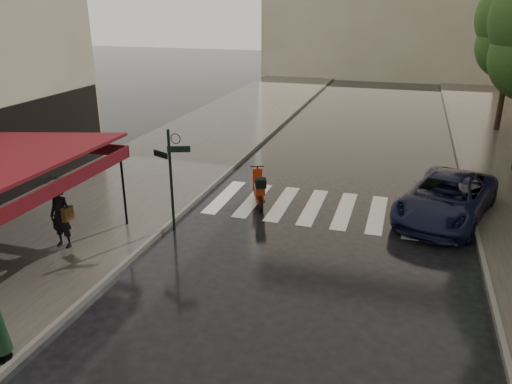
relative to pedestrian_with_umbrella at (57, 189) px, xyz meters
The scene contains 9 objects.
ground 4.06m from the pedestrian_with_umbrella, 15.14° to the right, with size 120.00×120.00×0.00m, color black.
sidewalk_near 11.23m from the pedestrian_with_umbrella, 95.09° to the left, with size 6.00×60.00×0.12m, color #38332D.
curb_near 11.37m from the pedestrian_with_umbrella, 79.41° to the left, with size 0.12×60.00×0.16m, color #595651.
curb_far 15.66m from the pedestrian_with_umbrella, 45.21° to the left, with size 0.12×60.00×0.16m, color #595651.
crosswalk 8.41m from the pedestrian_with_umbrella, 37.87° to the left, with size 7.85×3.20×0.01m.
signpost 3.10m from the pedestrian_with_umbrella, 41.41° to the left, with size 1.17×0.29×3.10m.
pedestrian_with_umbrella is the anchor object (origin of this frame).
scooter 6.43m from the pedestrian_with_umbrella, 48.47° to the left, with size 0.90×1.67×1.16m.
parked_car 11.50m from the pedestrian_with_umbrella, 27.98° to the left, with size 2.30×5.00×1.39m, color black.
Camera 1 is at (5.16, -9.28, 6.44)m, focal length 35.00 mm.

